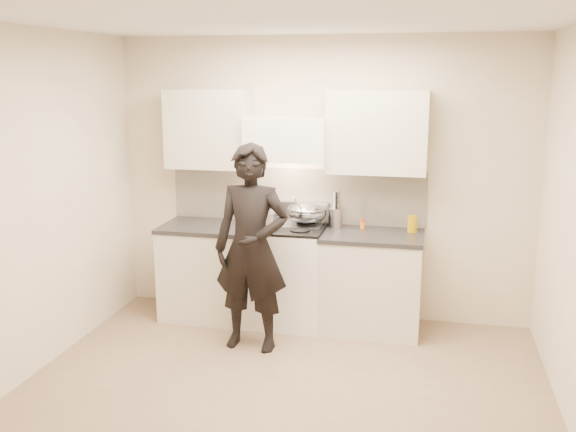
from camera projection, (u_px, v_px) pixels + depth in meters
The scene contains 11 objects.
ground_plane at pixel (281, 394), 4.80m from camera, with size 4.00×4.00×0.00m, color #8A6E57.
room_shell at pixel (284, 175), 4.82m from camera, with size 4.04×3.54×2.70m.
stove at pixel (284, 274), 6.11m from camera, with size 0.76×0.65×0.96m.
counter_right at pixel (371, 281), 5.94m from camera, with size 0.92×0.67×0.92m.
counter_left at pixel (207, 270), 6.28m from camera, with size 0.82×0.67×0.92m.
wok at pixel (307, 213), 6.04m from camera, with size 0.38×0.47×0.30m.
stock_pot at pixel (266, 220), 5.88m from camera, with size 0.32×0.23×0.15m.
utensil_crock at pixel (336, 216), 6.06m from camera, with size 0.13×0.13×0.34m.
spice_jar at pixel (362, 224), 6.01m from camera, with size 0.04×0.04×0.09m.
oil_glass at pixel (412, 224), 5.88m from camera, with size 0.09×0.09×0.15m.
person at pixel (251, 248), 5.45m from camera, with size 0.65×0.43×1.78m, color black.
Camera 1 is at (1.01, -4.27, 2.35)m, focal length 40.00 mm.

